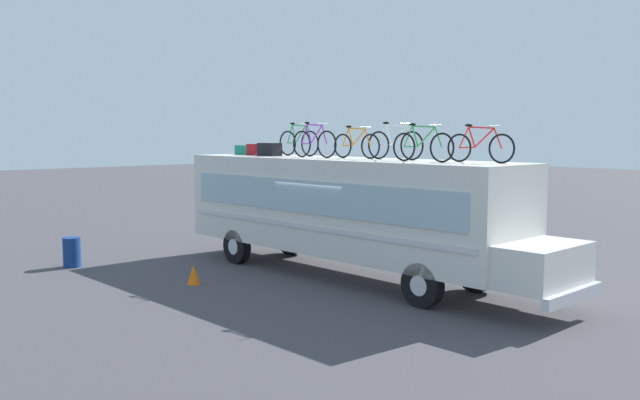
{
  "coord_description": "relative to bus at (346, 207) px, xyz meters",
  "views": [
    {
      "loc": [
        12.31,
        -12.3,
        3.74
      ],
      "look_at": [
        -0.8,
        0.0,
        1.96
      ],
      "focal_mm": 37.27,
      "sensor_mm": 36.0,
      "label": 1
    }
  ],
  "objects": [
    {
      "name": "ground_plane",
      "position": [
        -0.21,
        -0.0,
        -1.84
      ],
      "size": [
        120.0,
        120.0,
        0.0
      ],
      "primitive_type": "plane",
      "color": "#423F44"
    },
    {
      "name": "bus",
      "position": [
        0.0,
        0.0,
        0.0
      ],
      "size": [
        11.73,
        2.41,
        3.11
      ],
      "color": "silver",
      "rests_on": "ground"
    },
    {
      "name": "luggage_bag_1",
      "position": [
        -4.5,
        0.2,
        1.42
      ],
      "size": [
        0.75,
        0.48,
        0.29
      ],
      "primitive_type": "cube",
      "color": "#1E7F66",
      "rests_on": "bus"
    },
    {
      "name": "luggage_bag_2",
      "position": [
        -3.8,
        -0.01,
        1.44
      ],
      "size": [
        0.44,
        0.43,
        0.34
      ],
      "primitive_type": "cube",
      "color": "maroon",
      "rests_on": "bus"
    },
    {
      "name": "luggage_bag_3",
      "position": [
        -3.04,
        -0.12,
        1.46
      ],
      "size": [
        0.71,
        0.38,
        0.38
      ],
      "primitive_type": "cube",
      "color": "black",
      "rests_on": "bus"
    },
    {
      "name": "rooftop_bicycle_1",
      "position": [
        -2.32,
        0.38,
        1.67
      ],
      "size": [
        1.7,
        0.44,
        0.97
      ],
      "color": "black",
      "rests_on": "bus"
    },
    {
      "name": "rooftop_bicycle_2",
      "position": [
        -1.1,
        -0.14,
        1.67
      ],
      "size": [
        1.72,
        0.44,
        0.97
      ],
      "color": "black",
      "rests_on": "bus"
    },
    {
      "name": "rooftop_bicycle_3",
      "position": [
        0.16,
        0.19,
        1.63
      ],
      "size": [
        1.63,
        0.44,
        0.86
      ],
      "color": "black",
      "rests_on": "bus"
    },
    {
      "name": "rooftop_bicycle_4",
      "position": [
        1.4,
        0.26,
        1.66
      ],
      "size": [
        1.78,
        0.44,
        0.94
      ],
      "color": "black",
      "rests_on": "bus"
    },
    {
      "name": "rooftop_bicycle_5",
      "position": [
        2.64,
        -0.22,
        1.64
      ],
      "size": [
        1.75,
        0.44,
        0.89
      ],
      "color": "black",
      "rests_on": "bus"
    },
    {
      "name": "rooftop_bicycle_6",
      "position": [
        3.81,
        0.31,
        1.63
      ],
      "size": [
        1.73,
        0.44,
        0.86
      ],
      "color": "black",
      "rests_on": "bus"
    },
    {
      "name": "trash_bin",
      "position": [
        -6.2,
        -4.75,
        -1.42
      ],
      "size": [
        0.49,
        0.49,
        0.84
      ],
      "primitive_type": "cylinder",
      "color": "navy",
      "rests_on": "ground"
    },
    {
      "name": "traffic_cone",
      "position": [
        -1.97,
        -3.43,
        -1.6
      ],
      "size": [
        0.33,
        0.33,
        0.49
      ],
      "primitive_type": "cone",
      "color": "orange",
      "rests_on": "ground"
    }
  ]
}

